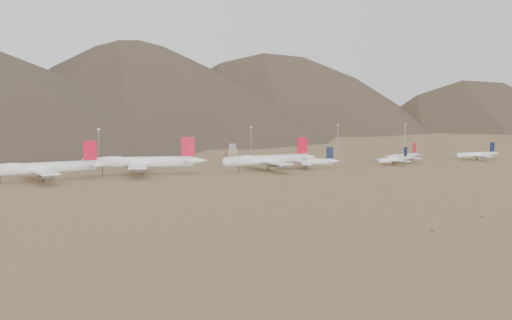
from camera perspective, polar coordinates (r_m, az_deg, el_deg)
name	(u,v)px	position (r m, az deg, el deg)	size (l,w,h in m)	color
ground	(259,177)	(389.09, 0.24, -1.49)	(3000.00, 3000.00, 0.00)	#9D7851
mountain_ridge	(61,45)	(1266.69, -16.97, 9.72)	(4400.00, 1000.00, 300.00)	brown
widebody_west	(41,168)	(385.63, -18.57, -0.67)	(75.10, 58.39, 22.39)	white
widebody_centre	(140,162)	(405.05, -10.24, -0.17)	(76.66, 60.42, 23.22)	white
widebody_east	(267,160)	(422.62, 1.03, 0.03)	(71.25, 54.96, 21.16)	white
narrowbody_a	(307,162)	(437.44, 4.52, -0.14)	(42.24, 31.64, 14.64)	white
narrowbody_b	(394,159)	(470.57, 12.20, 0.05)	(36.32, 27.03, 12.42)	white
narrowbody_c	(404,156)	(493.05, 12.99, 0.32)	(40.31, 30.19, 13.98)	white
narrowbody_d	(477,155)	(527.09, 19.07, 0.46)	(41.33, 29.51, 13.63)	white
control_tower	(231,152)	(510.22, -2.22, 0.70)	(8.00, 8.00, 12.00)	gray
mast_west	(99,144)	(483.17, -13.81, 1.36)	(2.00, 0.60, 25.70)	gray
mast_centre	(251,141)	(511.08, -0.44, 1.71)	(2.00, 0.60, 25.70)	gray
mast_east	(338,137)	(568.82, 7.27, 2.02)	(2.00, 0.60, 25.70)	gray
mast_far_east	(405,137)	(590.65, 13.09, 2.05)	(2.00, 0.60, 25.70)	gray
desert_scrub	(391,194)	(320.18, 11.95, -3.00)	(415.52, 177.52, 0.83)	olive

